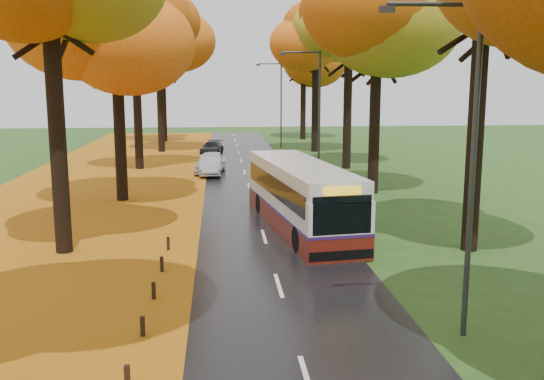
{
  "coord_description": "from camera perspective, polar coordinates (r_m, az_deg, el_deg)",
  "views": [
    {
      "loc": [
        -1.77,
        -5.67,
        6.17
      ],
      "look_at": [
        0.0,
        14.34,
        2.6
      ],
      "focal_mm": 40.0,
      "sensor_mm": 36.0,
      "label": 1
    }
  ],
  "objects": [
    {
      "name": "road",
      "position": [
        31.33,
        -1.72,
        -1.24
      ],
      "size": [
        6.5,
        90.0,
        0.04
      ],
      "primitive_type": "cube",
      "color": "black",
      "rests_on": "ground"
    },
    {
      "name": "centre_line",
      "position": [
        31.33,
        -1.72,
        -1.2
      ],
      "size": [
        0.12,
        90.0,
        0.01
      ],
      "primitive_type": "cube",
      "color": "silver",
      "rests_on": "road"
    },
    {
      "name": "leaf_verge",
      "position": [
        32.11,
        -17.97,
        -1.48
      ],
      "size": [
        12.0,
        90.0,
        0.02
      ],
      "primitive_type": "cube",
      "color": "#85490C",
      "rests_on": "ground"
    },
    {
      "name": "leaf_drift",
      "position": [
        31.31,
        -7.3,
        -1.29
      ],
      "size": [
        0.9,
        90.0,
        0.01
      ],
      "primitive_type": "cube",
      "color": "#C27813",
      "rests_on": "road"
    },
    {
      "name": "trees_left",
      "position": [
        33.35,
        -14.92,
        15.55
      ],
      "size": [
        9.2,
        74.0,
        13.88
      ],
      "color": "black",
      "rests_on": "ground"
    },
    {
      "name": "trees_right",
      "position": [
        33.98,
        10.68,
        15.86
      ],
      "size": [
        9.3,
        74.2,
        13.96
      ],
      "color": "black",
      "rests_on": "ground"
    },
    {
      "name": "streetlamp_near",
      "position": [
        14.89,
        17.59,
        3.99
      ],
      "size": [
        2.45,
        0.18,
        8.0
      ],
      "color": "#333538",
      "rests_on": "ground"
    },
    {
      "name": "streetlamp_mid",
      "position": [
        36.16,
        4.08,
        7.75
      ],
      "size": [
        2.45,
        0.18,
        8.0
      ],
      "color": "#333538",
      "rests_on": "ground"
    },
    {
      "name": "streetlamp_far",
      "position": [
        57.97,
        0.61,
        8.65
      ],
      "size": [
        2.45,
        0.18,
        8.0
      ],
      "color": "#333538",
      "rests_on": "ground"
    },
    {
      "name": "bus",
      "position": [
        25.68,
        2.7,
        -0.42
      ],
      "size": [
        3.86,
        10.79,
        2.78
      ],
      "rotation": [
        0.0,
        0.0,
        0.14
      ],
      "color": "#5A170E",
      "rests_on": "road"
    },
    {
      "name": "car_white",
      "position": [
        41.85,
        -5.81,
        2.62
      ],
      "size": [
        2.37,
        4.52,
        1.47
      ],
      "primitive_type": "imported",
      "rotation": [
        0.0,
        0.0,
        -0.15
      ],
      "color": "white",
      "rests_on": "road"
    },
    {
      "name": "car_silver",
      "position": [
        40.85,
        -5.83,
        2.32
      ],
      "size": [
        1.39,
        3.96,
        1.3
      ],
      "primitive_type": "imported",
      "rotation": [
        0.0,
        0.0,
        0.0
      ],
      "color": "#9C9EA3",
      "rests_on": "road"
    },
    {
      "name": "car_dark",
      "position": [
        52.75,
        -5.67,
        3.97
      ],
      "size": [
        2.26,
        4.07,
        1.12
      ],
      "primitive_type": "imported",
      "rotation": [
        0.0,
        0.0,
        -0.19
      ],
      "color": "black",
      "rests_on": "road"
    }
  ]
}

